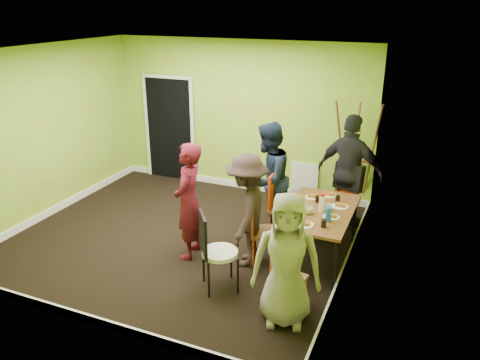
# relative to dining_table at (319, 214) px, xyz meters

# --- Properties ---
(ground) EXTENTS (5.00, 5.00, 0.00)m
(ground) POSITION_rel_dining_table_xyz_m (-2.05, -0.18, -0.70)
(ground) COLOR black
(ground) RESTS_ON ground
(room_walls) EXTENTS (5.04, 4.54, 2.82)m
(room_walls) POSITION_rel_dining_table_xyz_m (-2.07, -0.13, 0.29)
(room_walls) COLOR #92AE2C
(room_walls) RESTS_ON ground
(dining_table) EXTENTS (0.90, 1.50, 0.75)m
(dining_table) POSITION_rel_dining_table_xyz_m (0.00, 0.00, 0.00)
(dining_table) COLOR black
(dining_table) RESTS_ON ground
(chair_left_far) EXTENTS (0.44, 0.43, 1.04)m
(chair_left_far) POSITION_rel_dining_table_xyz_m (-0.68, 0.39, -0.11)
(chair_left_far) COLOR #EA4716
(chair_left_far) RESTS_ON ground
(chair_left_near) EXTENTS (0.54, 0.54, 0.98)m
(chair_left_near) POSITION_rel_dining_table_xyz_m (-0.72, -0.39, -0.14)
(chair_left_near) COLOR #EA4716
(chair_left_near) RESTS_ON ground
(chair_back_end) EXTENTS (0.58, 0.63, 1.09)m
(chair_back_end) POSITION_rel_dining_table_xyz_m (0.17, 1.07, 0.07)
(chair_back_end) COLOR #EA4716
(chair_back_end) RESTS_ON ground
(chair_front_end) EXTENTS (0.40, 0.40, 0.85)m
(chair_front_end) POSITION_rel_dining_table_xyz_m (-0.04, -1.32, -0.22)
(chair_front_end) COLOR #EA4716
(chair_front_end) RESTS_ON ground
(chair_bentwood) EXTENTS (0.57, 0.57, 1.05)m
(chair_bentwood) POSITION_rel_dining_table_xyz_m (-1.01, -1.22, -0.12)
(chair_bentwood) COLOR black
(chair_bentwood) RESTS_ON ground
(easel) EXTENTS (0.77, 0.72, 1.93)m
(easel) POSITION_rel_dining_table_xyz_m (0.15, 1.85, 0.26)
(easel) COLOR brown
(easel) RESTS_ON ground
(plate_near_left) EXTENTS (0.21, 0.21, 0.01)m
(plate_near_left) POSITION_rel_dining_table_xyz_m (-0.19, 0.38, 0.06)
(plate_near_left) COLOR white
(plate_near_left) RESTS_ON dining_table
(plate_near_right) EXTENTS (0.22, 0.22, 0.01)m
(plate_near_right) POSITION_rel_dining_table_xyz_m (-0.32, -0.42, 0.06)
(plate_near_right) COLOR white
(plate_near_right) RESTS_ON dining_table
(plate_far_back) EXTENTS (0.21, 0.21, 0.01)m
(plate_far_back) POSITION_rel_dining_table_xyz_m (0.02, 0.55, 0.06)
(plate_far_back) COLOR white
(plate_far_back) RESTS_ON dining_table
(plate_far_front) EXTENTS (0.25, 0.25, 0.01)m
(plate_far_front) POSITION_rel_dining_table_xyz_m (-0.07, -0.53, 0.06)
(plate_far_front) COLOR white
(plate_far_front) RESTS_ON dining_table
(plate_wall_back) EXTENTS (0.24, 0.24, 0.01)m
(plate_wall_back) POSITION_rel_dining_table_xyz_m (0.24, 0.22, 0.06)
(plate_wall_back) COLOR white
(plate_wall_back) RESTS_ON dining_table
(plate_wall_front) EXTENTS (0.22, 0.22, 0.01)m
(plate_wall_front) POSITION_rel_dining_table_xyz_m (0.20, -0.16, 0.06)
(plate_wall_front) COLOR white
(plate_wall_front) RESTS_ON dining_table
(thermos) EXTENTS (0.07, 0.07, 0.23)m
(thermos) POSITION_rel_dining_table_xyz_m (0.03, -0.02, 0.17)
(thermos) COLOR white
(thermos) RESTS_ON dining_table
(blue_bottle) EXTENTS (0.08, 0.08, 0.19)m
(blue_bottle) POSITION_rel_dining_table_xyz_m (0.19, -0.30, 0.15)
(blue_bottle) COLOR blue
(blue_bottle) RESTS_ON dining_table
(orange_bottle) EXTENTS (0.03, 0.03, 0.07)m
(orange_bottle) POSITION_rel_dining_table_xyz_m (-0.04, 0.23, 0.09)
(orange_bottle) COLOR #EA4716
(orange_bottle) RESTS_ON dining_table
(glass_mid) EXTENTS (0.07, 0.07, 0.10)m
(glass_mid) POSITION_rel_dining_table_xyz_m (-0.09, 0.25, 0.10)
(glass_mid) COLOR black
(glass_mid) RESTS_ON dining_table
(glass_back) EXTENTS (0.06, 0.06, 0.10)m
(glass_back) POSITION_rel_dining_table_xyz_m (0.18, 0.34, 0.11)
(glass_back) COLOR black
(glass_back) RESTS_ON dining_table
(glass_front) EXTENTS (0.07, 0.07, 0.11)m
(glass_front) POSITION_rel_dining_table_xyz_m (0.17, -0.48, 0.11)
(glass_front) COLOR black
(glass_front) RESTS_ON dining_table
(cup_a) EXTENTS (0.12, 0.12, 0.10)m
(cup_a) POSITION_rel_dining_table_xyz_m (-0.11, -0.17, 0.10)
(cup_a) COLOR white
(cup_a) RESTS_ON dining_table
(cup_b) EXTENTS (0.10, 0.10, 0.09)m
(cup_b) POSITION_rel_dining_table_xyz_m (0.11, 0.03, 0.10)
(cup_b) COLOR white
(cup_b) RESTS_ON dining_table
(person_standing) EXTENTS (0.49, 0.66, 1.67)m
(person_standing) POSITION_rel_dining_table_xyz_m (-1.69, -0.60, 0.14)
(person_standing) COLOR #520E1B
(person_standing) RESTS_ON ground
(person_left_far) EXTENTS (0.72, 0.90, 1.76)m
(person_left_far) POSITION_rel_dining_table_xyz_m (-0.93, 0.53, 0.18)
(person_left_far) COLOR #141D32
(person_left_far) RESTS_ON ground
(person_left_near) EXTENTS (0.76, 1.11, 1.58)m
(person_left_near) POSITION_rel_dining_table_xyz_m (-0.87, -0.48, 0.09)
(person_left_near) COLOR black
(person_left_near) RESTS_ON ground
(person_back_end) EXTENTS (1.15, 0.67, 1.84)m
(person_back_end) POSITION_rel_dining_table_xyz_m (0.19, 1.18, 0.22)
(person_back_end) COLOR black
(person_back_end) RESTS_ON ground
(person_front_end) EXTENTS (0.87, 0.68, 1.57)m
(person_front_end) POSITION_rel_dining_table_xyz_m (0.00, -1.50, 0.09)
(person_front_end) COLOR gray
(person_front_end) RESTS_ON ground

